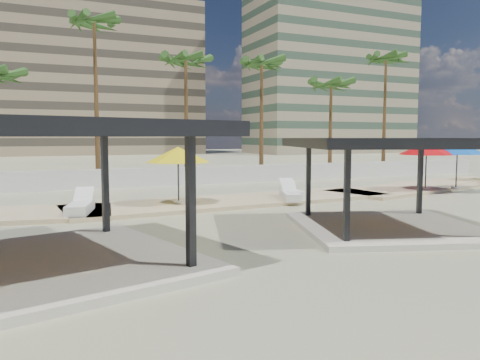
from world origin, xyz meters
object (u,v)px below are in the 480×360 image
object	(u,v)px
lounger_a	(80,207)
lounger_c	(292,193)
pavilion_west	(44,182)
umbrella_c	(427,148)
lounger_b	(291,195)
pavilion_central	(389,176)

from	to	relation	value
lounger_a	lounger_c	bearing A→B (deg)	-70.63
pavilion_west	lounger_c	world-z (taller)	pavilion_west
pavilion_west	umbrella_c	world-z (taller)	pavilion_west
lounger_c	pavilion_west	bearing A→B (deg)	138.63
umbrella_c	lounger_b	distance (m)	9.28
lounger_a	lounger_c	distance (m)	10.02
lounger_b	lounger_a	bearing A→B (deg)	112.12
lounger_b	pavilion_west	bearing A→B (deg)	145.93
pavilion_west	lounger_c	xyz separation A→B (m)	(11.42, 8.03, -1.70)
umbrella_c	lounger_c	bearing A→B (deg)	178.77
pavilion_west	lounger_c	bearing A→B (deg)	21.04
lounger_a	pavilion_west	bearing A→B (deg)	-175.55
umbrella_c	lounger_a	distance (m)	18.68
pavilion_west	lounger_c	size ratio (longest dim) A/B	3.49
pavilion_central	pavilion_west	world-z (taller)	pavilion_west
lounger_b	lounger_c	xyz separation A→B (m)	(0.46, 0.69, 0.01)
umbrella_c	lounger_b	world-z (taller)	umbrella_c
pavilion_central	pavilion_west	distance (m)	10.71
lounger_b	lounger_c	distance (m)	0.83
pavilion_west	lounger_b	world-z (taller)	pavilion_west
lounger_a	lounger_b	xyz separation A→B (m)	(9.54, -0.00, -0.02)
pavilion_west	umbrella_c	bearing A→B (deg)	7.37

